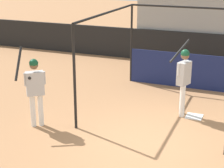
{
  "coord_description": "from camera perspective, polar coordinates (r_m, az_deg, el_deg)",
  "views": [
    {
      "loc": [
        2.2,
        -7.46,
        4.04
      ],
      "look_at": [
        -1.21,
        1.0,
        1.01
      ],
      "focal_mm": 60.0,
      "sensor_mm": 36.0,
      "label": 1
    }
  ],
  "objects": [
    {
      "name": "home_plate",
      "position": [
        10.42,
        12.41,
        -4.85
      ],
      "size": [
        0.44,
        0.44,
        0.02
      ],
      "color": "white",
      "rests_on": "ground"
    },
    {
      "name": "ground_plane",
      "position": [
        8.76,
        4.99,
        -9.15
      ],
      "size": [
        60.0,
        60.0,
        0.0
      ],
      "primitive_type": "plane",
      "color": "#A8754C"
    },
    {
      "name": "batting_cage",
      "position": [
        11.64,
        10.17,
        3.91
      ],
      "size": [
        3.72,
        4.26,
        2.67
      ],
      "color": "black",
      "rests_on": "ground"
    },
    {
      "name": "bleacher_section",
      "position": [
        17.25,
        14.67,
        9.95
      ],
      "size": [
        5.4,
        4.0,
        3.37
      ],
      "color": "#9E9E99",
      "rests_on": "ground"
    },
    {
      "name": "outfield_wall",
      "position": [
        15.42,
        13.29,
        5.19
      ],
      "size": [
        24.0,
        0.12,
        1.29
      ],
      "color": "black",
      "rests_on": "ground"
    },
    {
      "name": "player_batter",
      "position": [
        10.1,
        10.86,
        1.24
      ],
      "size": [
        0.59,
        0.91,
        1.99
      ],
      "rotation": [
        0.0,
        0.0,
        1.24
      ],
      "color": "white",
      "rests_on": "ground"
    },
    {
      "name": "player_waiting",
      "position": [
        9.45,
        -11.69,
        -0.34
      ],
      "size": [
        0.63,
        0.72,
        2.06
      ],
      "rotation": [
        0.0,
        0.0,
        -2.46
      ],
      "color": "white",
      "rests_on": "ground"
    }
  ]
}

